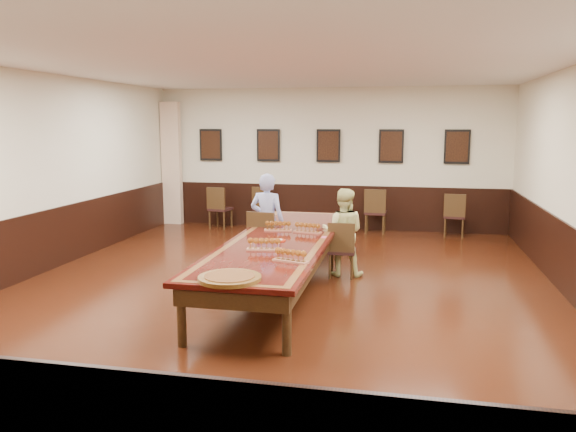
% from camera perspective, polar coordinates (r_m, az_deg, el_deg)
% --- Properties ---
extents(floor, '(8.00, 10.00, 0.02)m').
position_cam_1_polar(floor, '(8.28, -0.72, -7.46)').
color(floor, black).
rests_on(floor, ground).
extents(ceiling, '(8.00, 10.00, 0.02)m').
position_cam_1_polar(ceiling, '(7.98, -0.77, 15.28)').
color(ceiling, white).
rests_on(ceiling, floor).
extents(wall_back, '(8.00, 0.02, 3.20)m').
position_cam_1_polar(wall_back, '(12.89, 4.15, 5.81)').
color(wall_back, beige).
rests_on(wall_back, floor).
extents(wall_front, '(8.00, 0.02, 3.20)m').
position_cam_1_polar(wall_front, '(3.33, -20.01, -4.83)').
color(wall_front, beige).
rests_on(wall_front, floor).
extents(wall_left, '(0.02, 10.00, 3.20)m').
position_cam_1_polar(wall_left, '(9.67, -24.67, 3.83)').
color(wall_left, beige).
rests_on(wall_left, floor).
extents(chair_man, '(0.52, 0.56, 1.00)m').
position_cam_1_polar(chair_man, '(9.22, -2.33, -2.47)').
color(chair_man, black).
rests_on(chair_man, floor).
extents(chair_woman, '(0.42, 0.46, 0.89)m').
position_cam_1_polar(chair_woman, '(8.86, 5.52, -3.35)').
color(chair_woman, black).
rests_on(chair_woman, floor).
extents(spare_chair_a, '(0.53, 0.56, 0.97)m').
position_cam_1_polar(spare_chair_a, '(13.02, -6.88, 0.87)').
color(spare_chair_a, black).
rests_on(spare_chair_a, floor).
extents(spare_chair_b, '(0.56, 0.59, 0.97)m').
position_cam_1_polar(spare_chair_b, '(13.00, -2.33, 0.91)').
color(spare_chair_b, black).
rests_on(spare_chair_b, floor).
extents(spare_chair_c, '(0.48, 0.52, 0.99)m').
position_cam_1_polar(spare_chair_c, '(12.49, 8.88, 0.52)').
color(spare_chair_c, black).
rests_on(spare_chair_c, floor).
extents(spare_chair_d, '(0.49, 0.52, 0.94)m').
position_cam_1_polar(spare_chair_d, '(12.49, 16.56, 0.12)').
color(spare_chair_d, black).
rests_on(spare_chair_d, floor).
extents(person_man, '(0.62, 0.44, 1.59)m').
position_cam_1_polar(person_man, '(9.27, -2.12, -0.55)').
color(person_man, '#4D5EC0').
rests_on(person_man, floor).
extents(person_woman, '(0.70, 0.55, 1.39)m').
position_cam_1_polar(person_woman, '(8.90, 5.60, -1.64)').
color(person_woman, '#E0DD8C').
rests_on(person_woman, floor).
extents(pink_phone, '(0.07, 0.13, 0.01)m').
position_cam_1_polar(pink_phone, '(8.18, 3.68, -2.16)').
color(pink_phone, '#E14B7C').
rests_on(pink_phone, conference_table).
extents(curtain, '(0.45, 0.18, 2.90)m').
position_cam_1_polar(curtain, '(13.74, -11.73, 5.23)').
color(curtain, beige).
rests_on(curtain, floor).
extents(wainscoting, '(8.00, 10.00, 1.00)m').
position_cam_1_polar(wainscoting, '(8.15, -0.73, -4.03)').
color(wainscoting, black).
rests_on(wainscoting, floor).
extents(conference_table, '(1.40, 5.00, 0.76)m').
position_cam_1_polar(conference_table, '(8.13, -0.73, -3.27)').
color(conference_table, black).
rests_on(conference_table, floor).
extents(posters, '(6.14, 0.04, 0.74)m').
position_cam_1_polar(posters, '(12.81, 4.12, 7.14)').
color(posters, black).
rests_on(posters, wall_back).
extents(flight_a, '(0.43, 0.18, 0.16)m').
position_cam_1_polar(flight_a, '(8.65, -1.02, -1.06)').
color(flight_a, '#97573F').
rests_on(flight_a, conference_table).
extents(flight_b, '(0.45, 0.22, 0.16)m').
position_cam_1_polar(flight_b, '(8.49, 1.99, -1.25)').
color(flight_b, '#97573F').
rests_on(flight_b, conference_table).
extents(flight_c, '(0.47, 0.20, 0.17)m').
position_cam_1_polar(flight_c, '(7.33, -2.45, -2.92)').
color(flight_c, '#97573F').
rests_on(flight_c, conference_table).
extents(flight_d, '(0.46, 0.25, 0.16)m').
position_cam_1_polar(flight_d, '(6.70, 0.27, -4.11)').
color(flight_d, '#97573F').
rests_on(flight_d, conference_table).
extents(red_plate_grp, '(0.21, 0.21, 0.03)m').
position_cam_1_polar(red_plate_grp, '(7.92, -0.98, -2.49)').
color(red_plate_grp, '#AF220B').
rests_on(red_plate_grp, conference_table).
extents(carved_platter, '(0.78, 0.78, 0.05)m').
position_cam_1_polar(carved_platter, '(5.99, -5.94, -6.27)').
color(carved_platter, '#503010').
rests_on(carved_platter, conference_table).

